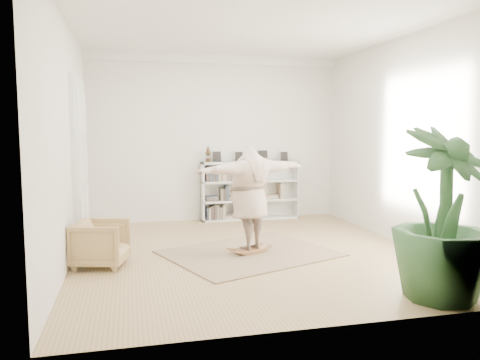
% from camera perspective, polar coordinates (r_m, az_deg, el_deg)
% --- Properties ---
extents(floor, '(6.00, 6.00, 0.00)m').
position_cam_1_polar(floor, '(7.71, 1.13, -8.83)').
color(floor, '#9C7A50').
rests_on(floor, ground).
extents(room_shell, '(6.00, 6.00, 6.00)m').
position_cam_1_polar(room_shell, '(10.44, -2.99, 14.46)').
color(room_shell, silver).
rests_on(room_shell, floor).
extents(doors, '(0.09, 1.78, 2.92)m').
position_cam_1_polar(doors, '(8.57, -18.92, 1.84)').
color(doors, white).
rests_on(doors, floor).
extents(bookshelf, '(2.20, 0.35, 1.64)m').
position_cam_1_polar(bookshelf, '(10.45, 1.23, -1.35)').
color(bookshelf, silver).
rests_on(bookshelf, floor).
extents(armchair, '(0.89, 0.87, 0.67)m').
position_cam_1_polar(armchair, '(7.18, -16.59, -7.43)').
color(armchair, tan).
rests_on(armchair, floor).
extents(rug, '(3.05, 2.77, 0.02)m').
position_cam_1_polar(rug, '(7.63, 1.16, -8.90)').
color(rug, tan).
rests_on(rug, floor).
extents(rocker_board, '(0.56, 0.45, 0.10)m').
position_cam_1_polar(rocker_board, '(7.62, 1.16, -8.50)').
color(rocker_board, '#9C693E').
rests_on(rocker_board, rug).
extents(person, '(2.11, 1.26, 1.67)m').
position_cam_1_polar(person, '(7.45, 1.17, -1.85)').
color(person, '#CBAC98').
rests_on(person, rocker_board).
extents(houseplant, '(1.43, 1.43, 2.03)m').
position_cam_1_polar(houseplant, '(5.93, 23.51, -3.79)').
color(houseplant, '#2B5229').
rests_on(houseplant, floor).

